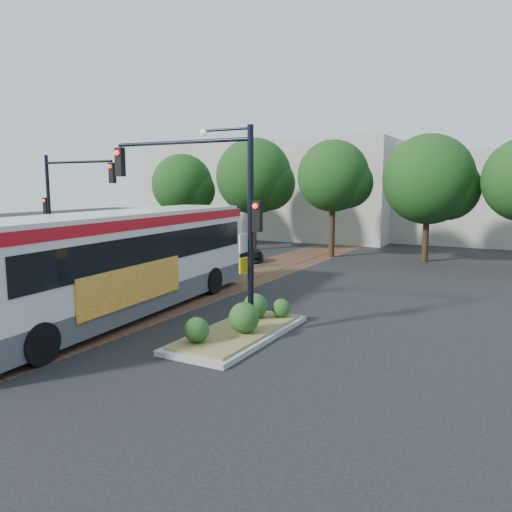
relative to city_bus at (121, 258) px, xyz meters
The scene contains 10 objects.
ground 2.14m from the city_bus, 83.76° to the left, with size 120.00×120.00×0.00m, color black.
trackbed 5.17m from the city_bus, 88.99° to the left, with size 3.60×40.00×0.02m.
tree_row 17.47m from the city_bus, 85.69° to the left, with size 26.40×5.60×7.67m.
warehouses 29.57m from the city_bus, 90.86° to the left, with size 40.00×13.00×8.00m.
city_bus is the anchor object (origin of this frame).
traffic_island 5.18m from the city_bus, ahead, with size 2.20×5.20×1.13m.
signal_pole_main 4.50m from the city_bus, ahead, with size 5.49×0.46×6.00m.
signal_pole_left 9.74m from the city_bus, 150.10° to the left, with size 4.99×0.34×6.00m.
officer 8.78m from the city_bus, 158.71° to the left, with size 0.64×0.42×1.77m, color black.
parked_car 12.50m from the city_bus, 105.29° to the left, with size 1.86×4.57×1.33m, color black.
Camera 1 is at (12.21, -13.48, 4.54)m, focal length 35.00 mm.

